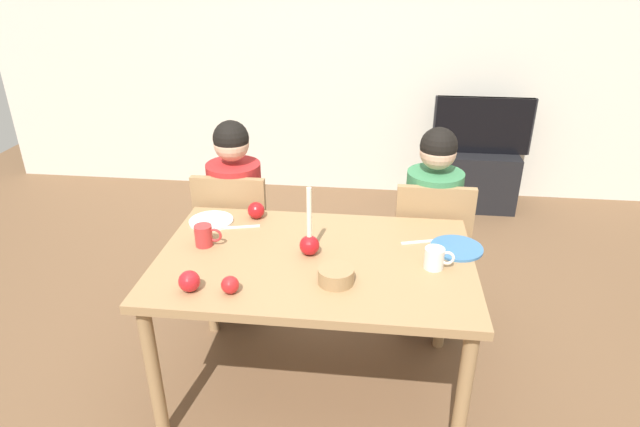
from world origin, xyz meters
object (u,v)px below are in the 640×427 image
Objects in this scene: apple_near_candle at (230,285)px; person_left_child at (237,223)px; chair_left at (237,234)px; chair_right at (429,245)px; plate_left at (211,221)px; mug_right at (435,258)px; plate_right at (457,248)px; tv at (483,125)px; person_right_child at (430,233)px; tv_stand at (475,179)px; apple_by_left_plate at (256,210)px; mug_left at (204,235)px; dining_table at (315,273)px; apple_by_right_mug at (189,281)px; candle_centerpiece at (309,241)px; bowl_walnuts at (336,276)px.

person_left_child is at bearing 103.64° from apple_near_candle.
chair_right is at bearing 0.00° from chair_left.
mug_right reaches higher than plate_left.
chair_right reaches higher than plate_right.
chair_left is 2.35m from tv.
tv_stand is at bearing 72.55° from person_right_child.
apple_near_candle is at bearing -160.92° from mug_right.
chair_left is at bearing 126.61° from apple_by_left_plate.
apple_near_candle is (0.22, -0.36, -0.01)m from mug_left.
chair_right is at bearing -1.70° from person_left_child.
tv reaches higher than mug_left.
mug_left is 0.35m from apple_by_left_plate.
tv_stand is (1.62, 1.69, -0.27)m from chair_left.
apple_by_right_mug is (-0.46, -0.31, 0.13)m from dining_table.
person_left_child reaches higher than apple_near_candle.
apple_by_left_plate is at bearing 155.97° from mug_right.
dining_table is 2.19× the size of tv_stand.
dining_table is 16.10× the size of apple_by_right_mug.
candle_centerpiece is at bearing 136.46° from dining_table.
apple_near_candle is at bearing -133.92° from dining_table.
dining_table is 0.84m from person_left_child.
chair_left and chair_right have the same top height.
plate_left is 1.13m from mug_right.
mug_right is at bearing -103.66° from tv.
apple_near_candle is at bearing -153.89° from plate_right.
chair_left is 1.09m from chair_right.
apple_by_left_plate is at bearing 167.81° from plate_right.
bowl_walnuts is (0.67, -0.48, 0.03)m from plate_left.
plate_left is at bearing 100.47° from mug_left.
person_right_child is 0.98m from apple_by_left_plate.
plate_left is at bearing 113.59° from apple_near_candle.
bowl_walnuts is at bearing -52.35° from person_left_child.
tv is at bearing 54.53° from mug_left.
plate_left is at bearing 153.94° from candle_centerpiece.
candle_centerpiece reaches higher than mug_right.
person_left_child is 0.41m from apple_by_left_plate.
plate_right is (-0.45, -2.15, 0.52)m from tv_stand.
tv is 2.44× the size of candle_centerpiece.
mug_right is 0.44m from bowl_walnuts.
mug_right is at bearing -16.23° from plate_left.
plate_left is 1.48× the size of bowl_walnuts.
chair_left is at bearing 104.10° from apple_near_candle.
tv reaches higher than plate_left.
dining_table is at bearing -132.85° from chair_right.
chair_right is 2.78× the size of candle_centerpiece.
person_left_child is 2.34m from tv_stand.
tv is at bearing 63.93° from candle_centerpiece.
plate_right is at bearing 32.71° from bowl_walnuts.
mug_left is at bearing 174.26° from dining_table.
apple_by_left_plate is (-1.43, -1.94, 0.55)m from tv_stand.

